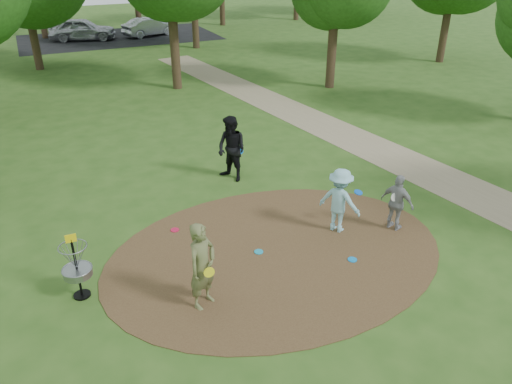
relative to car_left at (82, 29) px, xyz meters
name	(u,v)px	position (x,y,z in m)	size (l,w,h in m)	color
ground	(277,253)	(0.57, -29.89, -0.78)	(100.00, 100.00, 0.00)	#2D5119
dirt_clearing	(277,253)	(0.57, -29.89, -0.77)	(8.40, 8.40, 0.02)	#47301C
footpath	(429,173)	(7.07, -27.89, -0.77)	(2.00, 40.00, 0.01)	#8C7A5B
parking_lot	(119,37)	(2.57, 0.11, -0.77)	(14.00, 8.00, 0.01)	black
player_observer_with_disc	(202,266)	(-1.64, -30.93, 0.19)	(0.84, 0.76, 1.93)	#63683C
player_throwing_with_disc	(340,201)	(2.49, -29.60, 0.09)	(1.24, 1.29, 1.73)	#92CDDA
player_walking_with_disc	(232,149)	(1.14, -25.66, 0.24)	(1.12, 1.23, 2.04)	black
player_waiting_with_disc	(397,203)	(3.86, -30.17, -0.01)	(0.69, 0.98, 1.54)	#959698
disc_ground_cyan	(259,252)	(0.18, -29.70, -0.75)	(0.22, 0.22, 0.02)	#1693B4
disc_ground_blue	(352,260)	(2.06, -30.92, -0.75)	(0.22, 0.22, 0.02)	#0C82D4
disc_ground_red	(175,230)	(-1.39, -27.89, -0.75)	(0.22, 0.22, 0.02)	red
car_left	(82,29)	(0.00, 0.00, 0.00)	(1.84, 4.57, 1.56)	#A9AAB0
car_right	(149,27)	(4.79, -0.32, -0.12)	(1.39, 3.99, 1.32)	#A1A2A9
disc_golf_basket	(76,262)	(-3.93, -29.59, 0.10)	(0.63, 0.63, 1.54)	black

